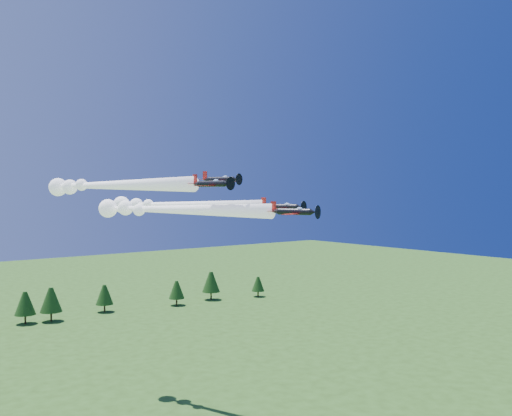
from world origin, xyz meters
TOP-DOWN VIEW (x-y plane):
  - plane_lead at (-5.78, 17.20)m, footprint 21.28×44.70m
  - plane_left at (-15.09, 24.62)m, footprint 15.97×47.47m
  - plane_right at (1.67, 28.15)m, footprint 20.24×45.43m
  - plane_slot at (-1.81, 5.70)m, footprint 7.28×8.13m
  - treeline at (-4.93, 112.81)m, footprint 179.33×16.90m

SIDE VIEW (x-z plane):
  - treeline at x=-4.93m, z-range 0.85..12.15m
  - plane_lead at x=-5.78m, z-range 37.86..41.56m
  - plane_right at x=1.67m, z-range 38.33..42.03m
  - plane_left at x=-15.09m, z-range 42.39..46.09m
  - plane_slot at x=-1.81m, z-range 43.86..46.43m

